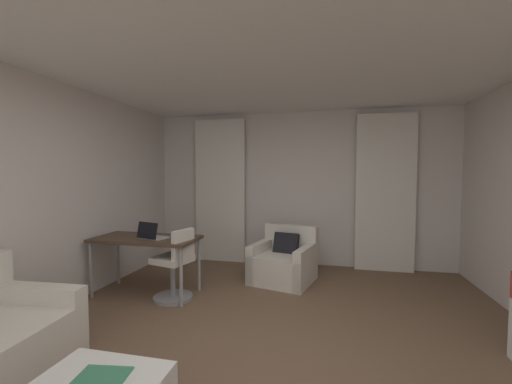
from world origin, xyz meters
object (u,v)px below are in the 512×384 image
object	(u,v)px
armchair	(284,263)
desk_chair	(175,268)
laptop	(152,235)
desk	(146,242)
magazine_open	(102,377)

from	to	relation	value
armchair	desk_chair	bearing A→B (deg)	-140.87
armchair	laptop	world-z (taller)	laptop
desk	magazine_open	size ratio (longest dim) A/B	4.31
desk_chair	laptop	distance (m)	0.50
desk	laptop	bearing A→B (deg)	-30.90
armchair	desk_chair	xyz separation A→B (m)	(-1.21, -0.98, 0.12)
laptop	magazine_open	xyz separation A→B (m)	(0.92, -2.08, -0.37)
desk	desk_chair	distance (m)	0.54
desk	magazine_open	bearing A→B (deg)	-64.14
desk	magazine_open	world-z (taller)	desk
armchair	desk	xyz separation A→B (m)	(-1.66, -0.89, 0.41)
laptop	armchair	bearing A→B (deg)	32.46
armchair	laptop	bearing A→B (deg)	-147.54
desk_chair	armchair	bearing A→B (deg)	39.13
armchair	magazine_open	distance (m)	3.12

